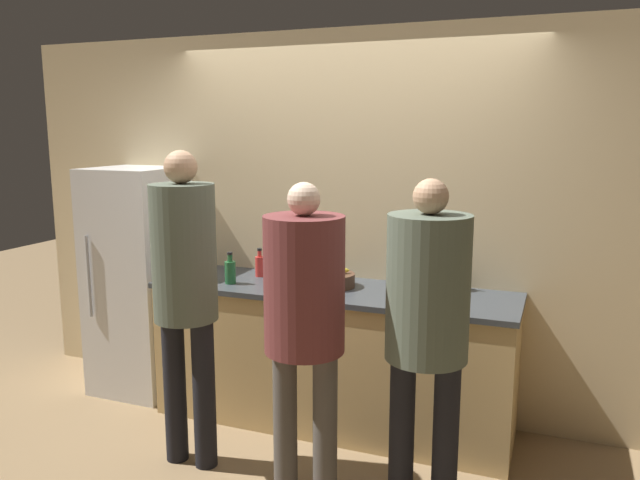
# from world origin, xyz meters

# --- Properties ---
(ground_plane) EXTENTS (14.00, 14.00, 0.00)m
(ground_plane) POSITION_xyz_m (0.00, 0.00, 0.00)
(ground_plane) COLOR #8C704C
(wall_back) EXTENTS (5.20, 0.06, 2.60)m
(wall_back) POSITION_xyz_m (0.00, 0.72, 1.30)
(wall_back) COLOR #D6BC8C
(wall_back) RESTS_ON ground_plane
(counter) EXTENTS (2.37, 0.70, 0.93)m
(counter) POSITION_xyz_m (0.00, 0.39, 0.47)
(counter) COLOR tan
(counter) RESTS_ON ground_plane
(refrigerator) EXTENTS (0.60, 0.63, 1.67)m
(refrigerator) POSITION_xyz_m (-1.54, 0.40, 0.83)
(refrigerator) COLOR white
(refrigerator) RESTS_ON ground_plane
(person_left) EXTENTS (0.36, 0.36, 1.83)m
(person_left) POSITION_xyz_m (-0.59, -0.41, 1.11)
(person_left) COLOR black
(person_left) RESTS_ON ground_plane
(person_center) EXTENTS (0.42, 0.42, 1.69)m
(person_center) POSITION_xyz_m (0.16, -0.47, 1.04)
(person_center) COLOR #4C4742
(person_center) RESTS_ON ground_plane
(person_right) EXTENTS (0.41, 0.41, 1.72)m
(person_right) POSITION_xyz_m (0.77, -0.38, 1.06)
(person_right) COLOR black
(person_right) RESTS_ON ground_plane
(fruit_bowl) EXTENTS (0.29, 0.29, 0.13)m
(fruit_bowl) POSITION_xyz_m (-0.00, 0.40, 0.98)
(fruit_bowl) COLOR #4C3323
(fruit_bowl) RESTS_ON counter
(utensil_crock) EXTENTS (0.10, 0.10, 0.24)m
(utensil_crock) POSITION_xyz_m (0.75, 0.60, 1.00)
(utensil_crock) COLOR #3D424C
(utensil_crock) RESTS_ON counter
(bottle_green) EXTENTS (0.07, 0.07, 0.21)m
(bottle_green) POSITION_xyz_m (-0.67, 0.23, 1.01)
(bottle_green) COLOR #236033
(bottle_green) RESTS_ON counter
(bottle_red) EXTENTS (0.06, 0.06, 0.20)m
(bottle_red) POSITION_xyz_m (-0.58, 0.48, 1.01)
(bottle_red) COLOR red
(bottle_red) RESTS_ON counter
(cup_yellow) EXTENTS (0.07, 0.07, 0.09)m
(cup_yellow) POSITION_xyz_m (0.67, 0.53, 0.97)
(cup_yellow) COLOR gold
(cup_yellow) RESTS_ON counter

